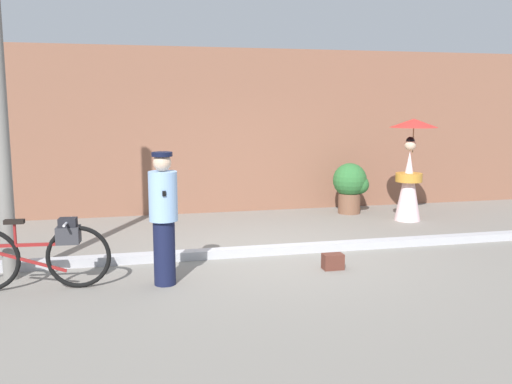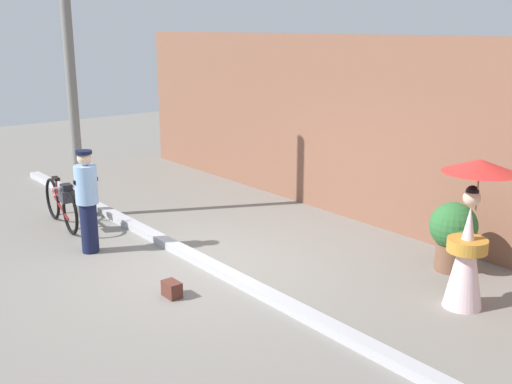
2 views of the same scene
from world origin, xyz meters
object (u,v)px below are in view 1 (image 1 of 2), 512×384
object	(u,v)px
bicycle_near_officer	(40,252)
backpack_on_pavement	(333,261)
person_with_parasol	(410,168)
potted_plant_by_door	(351,185)
person_officer	(164,215)

from	to	relation	value
bicycle_near_officer	backpack_on_pavement	distance (m)	3.64
bicycle_near_officer	person_with_parasol	distance (m)	6.73
bicycle_near_officer	backpack_on_pavement	size ratio (longest dim) A/B	6.61
potted_plant_by_door	backpack_on_pavement	bearing A→B (deg)	-115.96
bicycle_near_officer	person_with_parasol	world-z (taller)	person_with_parasol
person_with_parasol	backpack_on_pavement	distance (m)	3.80
person_officer	person_with_parasol	distance (m)	5.51
person_officer	potted_plant_by_door	size ratio (longest dim) A/B	1.59
bicycle_near_officer	potted_plant_by_door	size ratio (longest dim) A/B	1.76
person_with_parasol	potted_plant_by_door	world-z (taller)	person_with_parasol
bicycle_near_officer	person_officer	world-z (taller)	person_officer
person_officer	backpack_on_pavement	world-z (taller)	person_officer
bicycle_near_officer	potted_plant_by_door	bearing A→B (deg)	33.58
bicycle_near_officer	person_with_parasol	size ratio (longest dim) A/B	0.93
person_with_parasol	backpack_on_pavement	world-z (taller)	person_with_parasol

